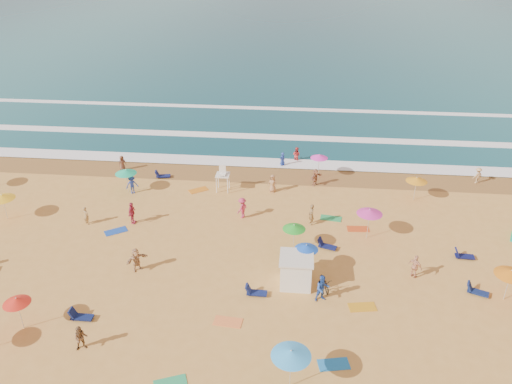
{
  "coord_description": "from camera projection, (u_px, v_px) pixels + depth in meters",
  "views": [
    {
      "loc": [
        5.58,
        -30.45,
        20.92
      ],
      "look_at": [
        2.04,
        6.0,
        1.5
      ],
      "focal_mm": 35.0,
      "sensor_mm": 36.0,
      "label": 1
    }
  ],
  "objects": [
    {
      "name": "wet_sand",
      "position": [
        241.0,
        173.0,
        48.05
      ],
      "size": [
        220.0,
        220.0,
        0.0
      ],
      "primitive_type": "plane",
      "color": "olive",
      "rests_on": "ground"
    },
    {
      "name": "lifeguard_stand",
      "position": [
        223.0,
        180.0,
        44.45
      ],
      "size": [
        1.2,
        1.2,
        2.1
      ],
      "primitive_type": null,
      "color": "white",
      "rests_on": "ground"
    },
    {
      "name": "surf_foam",
      "position": [
        251.0,
        138.0,
        55.76
      ],
      "size": [
        200.0,
        18.7,
        0.05
      ],
      "color": "white",
      "rests_on": "ground"
    },
    {
      "name": "cabana",
      "position": [
        296.0,
        271.0,
        32.71
      ],
      "size": [
        2.0,
        2.0,
        2.0
      ],
      "primitive_type": "cube",
      "color": "white",
      "rests_on": "ground"
    },
    {
      "name": "towels",
      "position": [
        267.0,
        265.0,
        34.93
      ],
      "size": [
        45.05,
        26.08,
        0.03
      ],
      "color": "#CF1947",
      "rests_on": "ground"
    },
    {
      "name": "beachgoers",
      "position": [
        239.0,
        211.0,
        40.08
      ],
      "size": [
        39.86,
        27.8,
        2.11
      ],
      "color": "brown",
      "rests_on": "ground"
    },
    {
      "name": "ocean",
      "position": [
        281.0,
        34.0,
        110.92
      ],
      "size": [
        220.0,
        140.0,
        0.18
      ],
      "primitive_type": "cube",
      "color": "#0C4756",
      "rests_on": "ground"
    },
    {
      "name": "loungers",
      "position": [
        281.0,
        264.0,
        34.77
      ],
      "size": [
        37.4,
        20.13,
        0.34
      ],
      "color": "#101B53",
      "rests_on": "ground"
    },
    {
      "name": "ground",
      "position": [
        221.0,
        246.0,
        37.06
      ],
      "size": [
        220.0,
        220.0,
        0.0
      ],
      "primitive_type": "plane",
      "color": "gold",
      "rests_on": "ground"
    },
    {
      "name": "beach_umbrellas",
      "position": [
        224.0,
        224.0,
        35.83
      ],
      "size": [
        57.49,
        26.34,
        0.71
      ],
      "color": "green",
      "rests_on": "ground"
    },
    {
      "name": "bicycle",
      "position": [
        325.0,
        282.0,
        32.54
      ],
      "size": [
        1.06,
        1.86,
        0.92
      ],
      "primitive_type": "imported",
      "rotation": [
        0.0,
        0.0,
        0.27
      ],
      "color": "black",
      "rests_on": "ground"
    },
    {
      "name": "cabana_roof",
      "position": [
        297.0,
        258.0,
        32.21
      ],
      "size": [
        2.2,
        2.2,
        0.12
      ],
      "primitive_type": "cube",
      "color": "silver",
      "rests_on": "cabana"
    }
  ]
}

